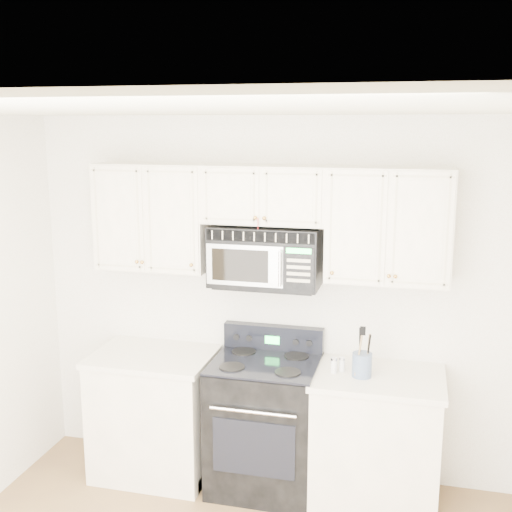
% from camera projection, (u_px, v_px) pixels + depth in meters
% --- Properties ---
extents(room, '(3.51, 3.51, 2.61)m').
position_uv_depth(room, '(188.00, 397.00, 2.97)').
color(room, olive).
rests_on(room, ground).
extents(base_cabinet_left, '(0.86, 0.65, 0.92)m').
position_uv_depth(base_cabinet_left, '(155.00, 417.00, 4.71)').
color(base_cabinet_left, white).
rests_on(base_cabinet_left, ground).
extents(base_cabinet_right, '(0.86, 0.65, 0.92)m').
position_uv_depth(base_cabinet_right, '(376.00, 443.00, 4.33)').
color(base_cabinet_right, white).
rests_on(base_cabinet_right, ground).
extents(range, '(0.73, 0.67, 1.11)m').
position_uv_depth(range, '(265.00, 422.00, 4.50)').
color(range, black).
rests_on(range, ground).
extents(upper_cabinets, '(2.44, 0.37, 0.75)m').
position_uv_depth(upper_cabinets, '(266.00, 215.00, 4.35)').
color(upper_cabinets, white).
rests_on(upper_cabinets, ground).
extents(microwave, '(0.75, 0.42, 0.41)m').
position_uv_depth(microwave, '(266.00, 256.00, 4.38)').
color(microwave, black).
rests_on(microwave, ground).
extents(utensil_crock, '(0.13, 0.13, 0.34)m').
position_uv_depth(utensil_crock, '(362.00, 364.00, 4.18)').
color(utensil_crock, slate).
rests_on(utensil_crock, base_cabinet_right).
extents(shaker_salt, '(0.04, 0.04, 0.10)m').
position_uv_depth(shaker_salt, '(334.00, 365.00, 4.25)').
color(shaker_salt, silver).
rests_on(shaker_salt, base_cabinet_right).
extents(shaker_pepper, '(0.04, 0.04, 0.10)m').
position_uv_depth(shaker_pepper, '(342.00, 364.00, 4.27)').
color(shaker_pepper, silver).
rests_on(shaker_pepper, base_cabinet_right).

